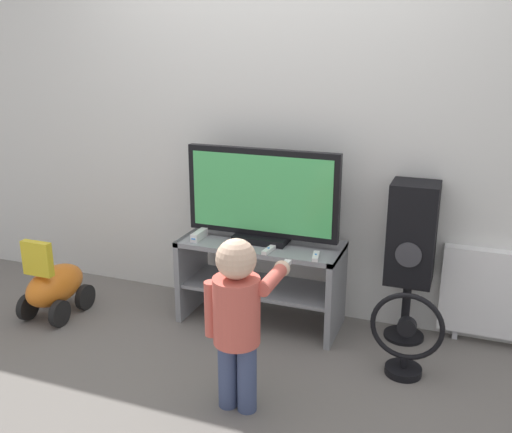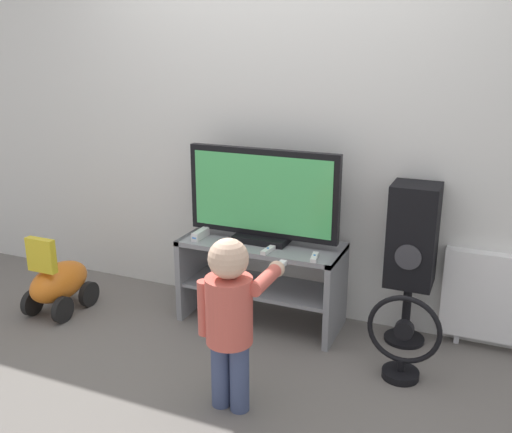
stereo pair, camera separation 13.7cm
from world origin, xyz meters
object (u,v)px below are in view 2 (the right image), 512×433
at_px(child, 231,311).
at_px(radiator, 510,300).
at_px(floor_fan, 403,341).
at_px(television, 263,197).
at_px(speaker_tower, 412,240).
at_px(remote_secondary, 268,250).
at_px(game_console, 201,234).
at_px(ride_on_toy, 59,282).
at_px(remote_primary, 315,257).

distance_m(child, radiator, 1.65).
distance_m(child, floor_fan, 0.97).
height_order(television, speaker_tower, television).
xyz_separation_m(remote_secondary, floor_fan, (0.83, -0.15, -0.33)).
distance_m(remote_secondary, speaker_tower, 0.83).
bearing_deg(radiator, game_console, -170.66).
xyz_separation_m(game_console, remote_secondary, (0.48, -0.06, -0.01)).
bearing_deg(ride_on_toy, television, 17.72).
distance_m(child, speaker_tower, 1.20).
bearing_deg(remote_secondary, ride_on_toy, -169.86).
bearing_deg(ride_on_toy, remote_secondary, 10.14).
relative_size(remote_primary, ride_on_toy, 0.24).
bearing_deg(floor_fan, child, -141.04).
height_order(game_console, speaker_tower, speaker_tower).
xyz_separation_m(remote_primary, speaker_tower, (0.50, 0.26, 0.09)).
bearing_deg(remote_secondary, remote_primary, -0.25).
bearing_deg(floor_fan, radiator, 45.70).
height_order(floor_fan, radiator, radiator).
bearing_deg(game_console, radiator, 9.34).
bearing_deg(child, speaker_tower, 55.88).
xyz_separation_m(game_console, remote_primary, (0.77, -0.06, -0.01)).
xyz_separation_m(child, radiator, (1.22, 1.10, -0.20)).
height_order(child, ride_on_toy, child).
bearing_deg(remote_primary, ride_on_toy, -171.61).
xyz_separation_m(remote_secondary, child, (0.11, -0.73, -0.03)).
bearing_deg(radiator, speaker_tower, -169.33).
bearing_deg(child, remote_primary, 76.60).
bearing_deg(ride_on_toy, floor_fan, 2.46).
bearing_deg(remote_secondary, television, 122.30).
height_order(child, floor_fan, child).
bearing_deg(radiator, ride_on_toy, -167.37).
relative_size(ride_on_toy, radiator, 0.74).
bearing_deg(ride_on_toy, child, -18.00).
height_order(remote_secondary, speaker_tower, speaker_tower).
height_order(game_console, child, child).
bearing_deg(television, child, -76.59).
distance_m(television, game_console, 0.47).
height_order(remote_primary, speaker_tower, speaker_tower).
bearing_deg(television, speaker_tower, 6.15).
relative_size(television, remote_primary, 7.13).
bearing_deg(child, television, 103.41).
bearing_deg(speaker_tower, game_console, -171.24).
distance_m(television, remote_primary, 0.50).
relative_size(remote_primary, radiator, 0.18).
xyz_separation_m(speaker_tower, floor_fan, (0.05, -0.41, -0.42)).
relative_size(floor_fan, ride_on_toy, 0.87).
relative_size(television, floor_fan, 2.01).
relative_size(game_console, speaker_tower, 0.17).
bearing_deg(remote_primary, child, -103.40).
distance_m(television, child, 0.97).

